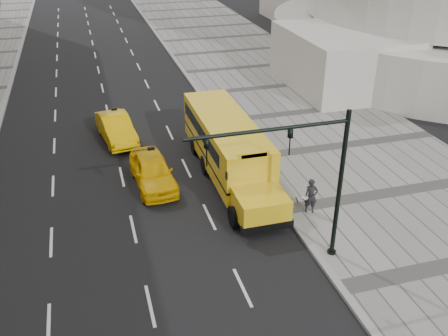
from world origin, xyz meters
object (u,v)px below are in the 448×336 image
object	(u,v)px
taxi_near	(153,171)
pedestrian	(311,196)
taxi_far	(116,128)
traffic_signal	(307,173)
school_bus	(227,143)

from	to	relation	value
taxi_near	pedestrian	world-z (taller)	pedestrian
taxi_near	taxi_far	distance (m)	6.20
taxi_near	taxi_far	world-z (taller)	taxi_near
pedestrian	traffic_signal	distance (m)	4.75
school_bus	taxi_near	xyz separation A→B (m)	(-4.01, -0.16, -0.97)
school_bus	traffic_signal	size ratio (longest dim) A/B	1.81
school_bus	pedestrian	distance (m)	5.61
school_bus	pedestrian	size ratio (longest dim) A/B	6.88
taxi_near	traffic_signal	size ratio (longest dim) A/B	0.73
school_bus	taxi_far	xyz separation A→B (m)	(-5.28, 5.91, -0.98)
traffic_signal	taxi_near	bearing A→B (deg)	120.86
school_bus	taxi_near	size ratio (longest dim) A/B	2.47
taxi_far	traffic_signal	distance (m)	15.52
taxi_far	pedestrian	world-z (taller)	pedestrian
taxi_far	pedestrian	size ratio (longest dim) A/B	2.82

